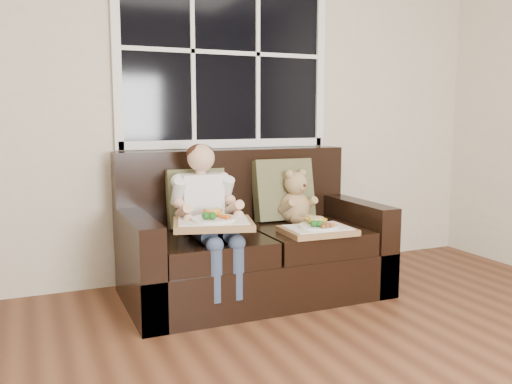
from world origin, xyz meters
name	(u,v)px	position (x,y,z in m)	size (l,w,h in m)	color
window_back	(225,53)	(0.07, 2.48, 1.65)	(1.62, 0.04, 1.37)	black
loveseat	(250,247)	(0.07, 2.02, 0.31)	(1.70, 0.92, 0.96)	black
pillow_left	(196,198)	(-0.26, 2.17, 0.65)	(0.40, 0.20, 0.40)	#62663F
pillow_right	(283,190)	(0.39, 2.17, 0.67)	(0.44, 0.20, 0.45)	#62663F
child	(206,204)	(-0.28, 1.90, 0.65)	(0.39, 0.60, 0.88)	white
teddy_bear	(296,200)	(0.43, 2.06, 0.60)	(0.25, 0.31, 0.39)	tan
tray_left	(213,222)	(-0.31, 1.68, 0.58)	(0.54, 0.46, 0.11)	olive
tray_right	(317,229)	(0.38, 1.66, 0.48)	(0.45, 0.35, 0.10)	olive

